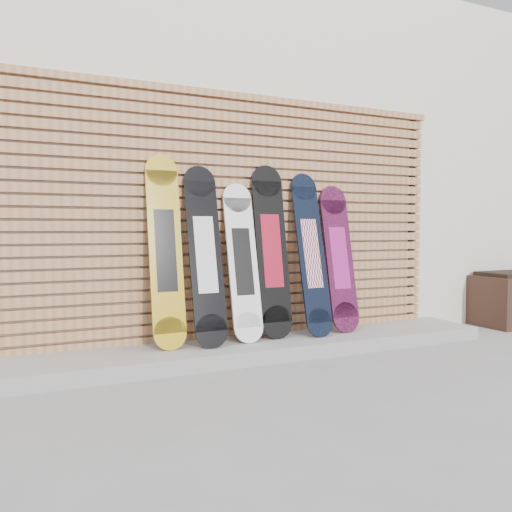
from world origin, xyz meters
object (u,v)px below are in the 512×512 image
object	(u,v)px
snowboard_2	(243,262)
snowboard_4	(311,253)
snowboard_3	(272,251)
snowboard_1	(205,255)
snowboard_0	(165,250)
snowboard_5	(339,258)

from	to	relation	value
snowboard_2	snowboard_4	bearing A→B (deg)	-2.03
snowboard_3	snowboard_1	bearing A→B (deg)	-175.75
snowboard_4	snowboard_0	bearing A→B (deg)	178.49
snowboard_0	snowboard_5	distance (m)	1.68
snowboard_5	snowboard_2	bearing A→B (deg)	-179.33
snowboard_1	snowboard_5	xyz separation A→B (m)	(1.35, 0.04, -0.06)
snowboard_2	snowboard_3	xyz separation A→B (m)	(0.29, 0.02, 0.09)
snowboard_5	snowboard_1	bearing A→B (deg)	-178.40
snowboard_3	snowboard_5	xyz separation A→B (m)	(0.71, -0.01, -0.08)
snowboard_4	snowboard_3	bearing A→B (deg)	173.26
snowboard_2	snowboard_5	bearing A→B (deg)	0.67
snowboard_0	snowboard_5	world-z (taller)	snowboard_0
snowboard_0	snowboard_1	distance (m)	0.33
snowboard_1	snowboard_3	distance (m)	0.64
snowboard_1	snowboard_5	bearing A→B (deg)	1.60
snowboard_1	snowboard_3	world-z (taller)	snowboard_3
snowboard_2	snowboard_3	world-z (taller)	snowboard_3
snowboard_4	snowboard_5	size ratio (longest dim) A/B	1.07
snowboard_0	snowboard_4	world-z (taller)	snowboard_0
snowboard_2	snowboard_4	xyz separation A→B (m)	(0.67, -0.02, 0.06)
snowboard_2	snowboard_5	size ratio (longest dim) A/B	0.99
snowboard_3	snowboard_4	size ratio (longest dim) A/B	1.04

